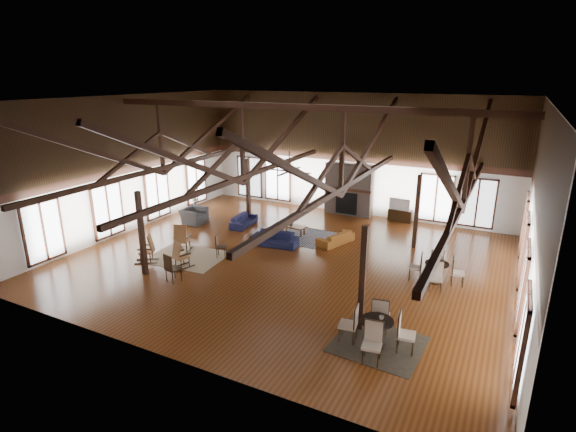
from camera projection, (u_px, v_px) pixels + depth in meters
The scene contains 31 objects.
floor at pixel (289, 260), 17.32m from camera, with size 16.00×16.00×0.00m, color brown.
ceiling at pixel (289, 99), 15.52m from camera, with size 16.00×14.00×0.02m, color black.
wall_back at pixel (353, 155), 22.37m from camera, with size 16.00×0.02×6.00m, color white.
wall_front at pixel (154, 246), 10.47m from camera, with size 16.00×0.02×6.00m, color white.
wall_left at pixel (129, 165), 19.88m from camera, with size 0.02×14.00×6.00m, color white.
wall_right at pixel (536, 213), 12.95m from camera, with size 0.02×14.00×6.00m, color white.
roof_truss at pixel (289, 156), 16.11m from camera, with size 15.60×14.07×3.14m.
post_grid at pixel (289, 222), 16.86m from camera, with size 8.16×7.16×3.05m.
fireplace at pixel (349, 190), 22.60m from camera, with size 2.50×0.69×2.60m.
ceiling_fan at pixel (289, 170), 15.13m from camera, with size 1.60×1.60×0.75m.
sofa_navy_front at pixel (275, 239), 18.68m from camera, with size 1.95×0.76×0.57m, color #15183A.
sofa_navy_left at pixel (244, 220), 21.14m from camera, with size 0.67×1.73×0.50m, color #15163A.
sofa_orange at pixel (336, 238), 18.89m from camera, with size 0.69×1.77×0.52m, color brown.
coffee_table at pixel (294, 227), 19.94m from camera, with size 1.10×0.62×0.41m.
vase at pixel (291, 223), 19.93m from camera, with size 0.18×0.18×0.19m, color #B2B2B2.
armchair at pixel (194, 216), 21.47m from camera, with size 0.99×1.13×0.73m, color #343437.
side_table_lamp at pixel (195, 210), 22.20m from camera, with size 0.45×0.45×1.16m.
rocking_chair_a at pixel (181, 239), 17.89m from camera, with size 0.78×1.03×1.19m.
rocking_chair_b at pixel (180, 256), 16.41m from camera, with size 0.65×0.89×1.03m.
rocking_chair_c at pixel (148, 249), 16.97m from camera, with size 0.95×0.83×1.09m.
side_chair_a at pixel (219, 244), 17.40m from camera, with size 0.52×0.52×0.93m.
side_chair_b at pixel (171, 266), 15.26m from camera, with size 0.52×0.52×1.03m.
cafe_table_near at pixel (377, 328), 11.67m from camera, with size 2.04×2.04×1.05m.
cafe_table_far at pixel (436, 269), 15.32m from camera, with size 1.88×1.88×0.96m.
cup_near at pixel (381, 318), 11.63m from camera, with size 0.12×0.12×0.10m, color #B2B2B2.
cup_far at pixel (437, 262), 15.24m from camera, with size 0.13×0.13×0.10m, color #B2B2B2.
tv_console at pixel (400, 215), 21.83m from camera, with size 1.13×0.42×0.56m, color black.
television at pixel (400, 204), 21.68m from camera, with size 1.00×0.13×0.58m, color #B2B2B2.
rug_tan at pixel (187, 257), 17.54m from camera, with size 2.84×2.23×0.01m, color tan.
rug_navy at pixel (295, 234), 20.02m from camera, with size 3.07×2.30×0.01m, color #182243.
rug_dark at pixel (378, 344), 11.87m from camera, with size 2.27×2.06×0.01m, color black.
Camera 1 is at (7.22, -14.29, 6.81)m, focal length 28.00 mm.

